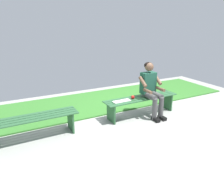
{
  "coord_description": "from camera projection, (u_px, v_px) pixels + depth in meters",
  "views": [
    {
      "loc": [
        2.77,
        3.87,
        2.07
      ],
      "look_at": [
        0.85,
        0.15,
        0.79
      ],
      "focal_mm": 34.34,
      "sensor_mm": 36.0,
      "label": 1
    }
  ],
  "objects": [
    {
      "name": "person_seated",
      "position": [
        151.0,
        87.0,
        4.91
      ],
      "size": [
        0.5,
        0.69,
        1.24
      ],
      "color": "#1E513D",
      "rests_on": "ground"
    },
    {
      "name": "grass_strip",
      "position": [
        75.0,
        106.0,
        5.64
      ],
      "size": [
        9.0,
        1.81,
        0.03
      ],
      "primitive_type": "cube",
      "color": "#387A2D",
      "rests_on": "ground"
    },
    {
      "name": "bench_far",
      "position": [
        33.0,
        122.0,
        3.95
      ],
      "size": [
        1.68,
        0.43,
        0.44
      ],
      "rotation": [
        0.0,
        0.0,
        0.01
      ],
      "color": "#2D6038",
      "rests_on": "ground"
    },
    {
      "name": "book_open",
      "position": [
        122.0,
        101.0,
        4.69
      ],
      "size": [
        0.41,
        0.16,
        0.02
      ],
      "rotation": [
        0.0,
        0.0,
        0.01
      ],
      "color": "white",
      "rests_on": "bench_near"
    },
    {
      "name": "apple",
      "position": [
        133.0,
        97.0,
        4.87
      ],
      "size": [
        0.08,
        0.08,
        0.08
      ],
      "primitive_type": "sphere",
      "color": "red",
      "rests_on": "bench_near"
    },
    {
      "name": "bench_near",
      "position": [
        141.0,
        101.0,
        5.01
      ],
      "size": [
        1.84,
        0.43,
        0.44
      ],
      "rotation": [
        0.0,
        0.0,
        0.01
      ],
      "color": "#2D6038",
      "rests_on": "ground"
    },
    {
      "name": "ground_plane",
      "position": [
        116.0,
        149.0,
        3.73
      ],
      "size": [
        10.0,
        7.0,
        0.04
      ],
      "primitive_type": "cube",
      "color": "#9E9E99"
    }
  ]
}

